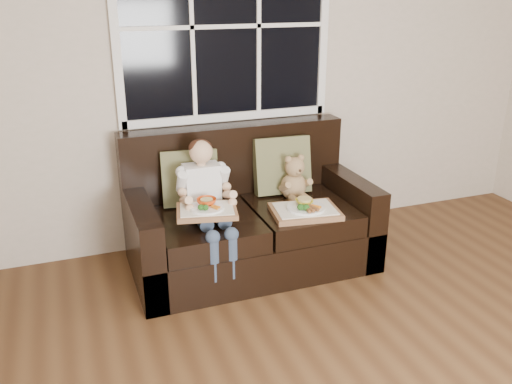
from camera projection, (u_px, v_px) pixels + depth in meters
name	position (u px, v px, depth m)	size (l,w,h in m)	color
window_back	(225.00, 26.00, 3.88)	(1.62, 0.04, 1.37)	black
loveseat	(248.00, 222.00, 3.95)	(1.70, 0.92, 0.96)	black
pillow_left	(190.00, 178.00, 3.84)	(0.42, 0.24, 0.41)	olive
pillow_right	(282.00, 165.00, 4.06)	(0.44, 0.22, 0.44)	olive
child	(206.00, 192.00, 3.62)	(0.35, 0.59, 0.80)	white
teddy_bear	(294.00, 181.00, 3.96)	(0.21, 0.26, 0.34)	#A37956
tray_left	(207.00, 209.00, 3.49)	(0.44, 0.37, 0.09)	#986B44
tray_right	(305.00, 210.00, 3.72)	(0.50, 0.41, 0.10)	#986B44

